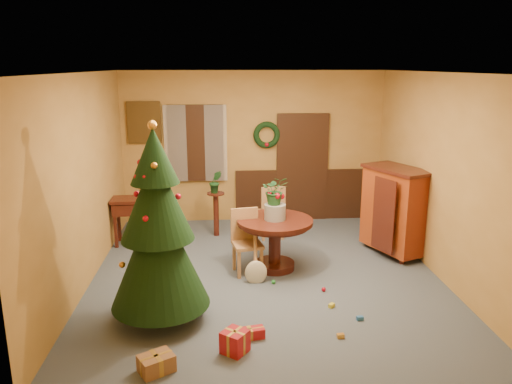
{
  "coord_description": "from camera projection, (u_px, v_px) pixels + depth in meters",
  "views": [
    {
      "loc": [
        -0.61,
        -6.76,
        3.01
      ],
      "look_at": [
        -0.11,
        0.4,
        1.16
      ],
      "focal_mm": 35.0,
      "sensor_mm": 36.0,
      "label": 1
    }
  ],
  "objects": [
    {
      "name": "guitar",
      "position": [
        256.0,
        258.0,
        6.99
      ],
      "size": [
        0.41,
        0.53,
        0.72
      ],
      "primitive_type": null,
      "rotation": [
        -0.49,
        0.0,
        -0.21
      ],
      "color": "beige",
      "rests_on": "floor"
    },
    {
      "name": "chair_near",
      "position": [
        246.0,
        239.0,
        7.36
      ],
      "size": [
        0.48,
        0.48,
        0.95
      ],
      "color": "olive",
      "rests_on": "floor"
    },
    {
      "name": "sideboard",
      "position": [
        395.0,
        208.0,
        7.98
      ],
      "size": [
        0.99,
        1.26,
        1.43
      ],
      "color": "#541109",
      "rests_on": "floor"
    },
    {
      "name": "toy_a",
      "position": [
        360.0,
        318.0,
        6.03
      ],
      "size": [
        0.09,
        0.06,
        0.05
      ],
      "primitive_type": "cube",
      "rotation": [
        0.0,
        0.0,
        0.12
      ],
      "color": "#215592",
      "rests_on": "floor"
    },
    {
      "name": "dining_table",
      "position": [
        275.0,
        234.0,
        7.43
      ],
      "size": [
        1.13,
        1.13,
        0.78
      ],
      "color": "black",
      "rests_on": "floor"
    },
    {
      "name": "toy_d",
      "position": [
        324.0,
        289.0,
        6.79
      ],
      "size": [
        0.06,
        0.06,
        0.06
      ],
      "primitive_type": "sphere",
      "color": "#B60C1F",
      "rests_on": "floor"
    },
    {
      "name": "centerpiece_plant",
      "position": [
        275.0,
        190.0,
        7.27
      ],
      "size": [
        0.38,
        0.33,
        0.42
      ],
      "primitive_type": "imported",
      "color": "#1E4C23",
      "rests_on": "urn"
    },
    {
      "name": "toy_b",
      "position": [
        273.0,
        282.0,
        7.02
      ],
      "size": [
        0.06,
        0.06,
        0.06
      ],
      "primitive_type": "sphere",
      "color": "#248431",
      "rests_on": "floor"
    },
    {
      "name": "gift_a",
      "position": [
        156.0,
        363.0,
        5.01
      ],
      "size": [
        0.41,
        0.38,
        0.18
      ],
      "color": "brown",
      "rests_on": "floor"
    },
    {
      "name": "christmas_tree",
      "position": [
        158.0,
        230.0,
        5.76
      ],
      "size": [
        1.17,
        1.17,
        2.41
      ],
      "color": "#382111",
      "rests_on": "floor"
    },
    {
      "name": "toy_c",
      "position": [
        332.0,
        306.0,
        6.35
      ],
      "size": [
        0.09,
        0.09,
        0.05
      ],
      "primitive_type": "cube",
      "rotation": [
        0.0,
        0.0,
        0.74
      ],
      "color": "gold",
      "rests_on": "floor"
    },
    {
      "name": "gift_d",
      "position": [
        250.0,
        333.0,
        5.63
      ],
      "size": [
        0.35,
        0.2,
        0.12
      ],
      "color": "maroon",
      "rests_on": "floor"
    },
    {
      "name": "plant_stand",
      "position": [
        216.0,
        209.0,
        8.91
      ],
      "size": [
        0.31,
        0.31,
        0.8
      ],
      "color": "black",
      "rests_on": "floor"
    },
    {
      "name": "gift_c",
      "position": [
        162.0,
        291.0,
        6.64
      ],
      "size": [
        0.35,
        0.34,
        0.16
      ],
      "color": "brown",
      "rests_on": "floor"
    },
    {
      "name": "urn",
      "position": [
        275.0,
        212.0,
        7.35
      ],
      "size": [
        0.32,
        0.32,
        0.23
      ],
      "primitive_type": "cylinder",
      "color": "slate",
      "rests_on": "dining_table"
    },
    {
      "name": "room_envelope",
      "position": [
        264.0,
        165.0,
        9.67
      ],
      "size": [
        5.5,
        5.5,
        5.5
      ],
      "color": "#374150",
      "rests_on": "ground"
    },
    {
      "name": "chair_far",
      "position": [
        272.0,
        210.0,
        8.74
      ],
      "size": [
        0.46,
        0.46,
        0.97
      ],
      "color": "olive",
      "rests_on": "floor"
    },
    {
      "name": "writing_desk",
      "position": [
        139.0,
        209.0,
        8.48
      ],
      "size": [
        0.93,
        0.48,
        0.81
      ],
      "color": "black",
      "rests_on": "floor"
    },
    {
      "name": "gift_b",
      "position": [
        235.0,
        342.0,
        5.34
      ],
      "size": [
        0.34,
        0.34,
        0.25
      ],
      "color": "maroon",
      "rests_on": "floor"
    },
    {
      "name": "stand_plant",
      "position": [
        216.0,
        182.0,
        8.78
      ],
      "size": [
        0.24,
        0.21,
        0.4
      ],
      "primitive_type": "imported",
      "rotation": [
        0.0,
        0.0,
        0.13
      ],
      "color": "#19471E",
      "rests_on": "plant_stand"
    },
    {
      "name": "toy_e",
      "position": [
        340.0,
        336.0,
        5.64
      ],
      "size": [
        0.09,
        0.06,
        0.05
      ],
      "primitive_type": "cube",
      "rotation": [
        0.0,
        0.0,
        0.11
      ],
      "color": "gold",
      "rests_on": "floor"
    }
  ]
}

